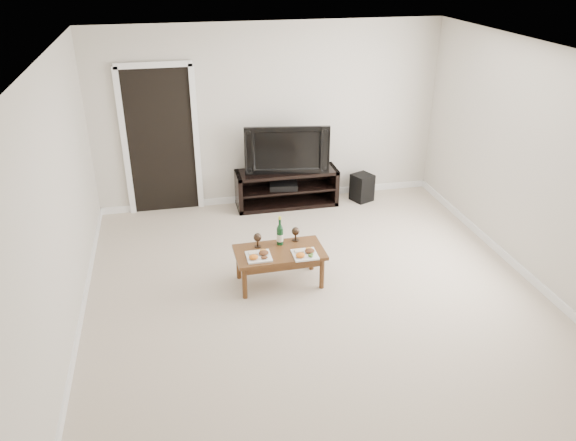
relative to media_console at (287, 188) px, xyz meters
The scene contains 14 objects.
floor 2.52m from the media_console, 94.42° to the right, with size 5.50×5.50×0.00m, color beige.
back_wall 1.08m from the media_console, 125.06° to the left, with size 5.00×0.04×2.60m, color beige.
ceiling 3.43m from the media_console, 94.42° to the right, with size 5.00×5.50×0.04m, color white.
doorway 1.91m from the media_console, behind, with size 0.90×0.02×2.05m, color black.
media_console is the anchor object (origin of this frame).
television 0.62m from the media_console, ahead, with size 1.20×0.16×0.69m, color black.
av_receiver 0.07m from the media_console, 169.06° to the right, with size 0.40×0.30×0.08m, color black.
subwoofer 1.16m from the media_console, ahead, with size 0.27×0.27×0.41m, color black.
coffee_table 2.15m from the media_console, 104.36° to the right, with size 1.00×0.54×0.42m, color brown.
plate_left 2.32m from the media_console, 109.83° to the right, with size 0.27×0.27×0.07m, color white.
plate_right 2.27m from the media_console, 97.12° to the right, with size 0.27×0.27×0.07m, color white.
wine_bottle 2.02m from the media_console, 104.40° to the right, with size 0.07×0.07×0.35m, color #0E3619.
goblet_left 2.09m from the media_console, 111.31° to the right, with size 0.09×0.09×0.17m, color #32251B, non-canonical shape.
goblet_right 1.92m from the media_console, 99.12° to the right, with size 0.09×0.09×0.17m, color #32251B, non-canonical shape.
Camera 1 is at (-1.42, -4.97, 3.50)m, focal length 35.00 mm.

